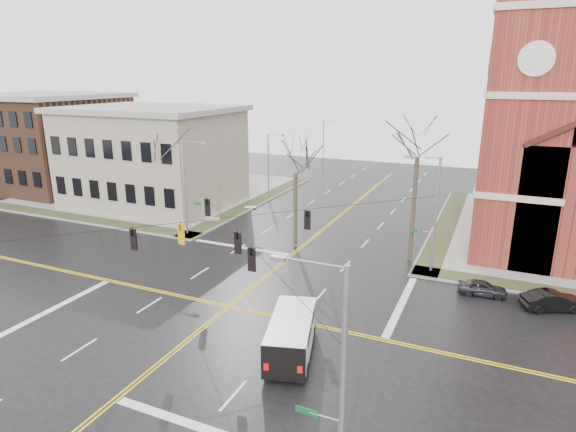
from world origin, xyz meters
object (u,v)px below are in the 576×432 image
at_px(cargo_van, 292,332).
at_px(parked_car_a, 482,288).
at_px(streetlight_north_a, 269,163).
at_px(signal_pole_nw, 186,185).
at_px(signal_pole_se, 338,379).
at_px(streetlight_north_b, 324,143).
at_px(parked_car_b, 553,301).
at_px(tree_nw_far, 168,152).
at_px(tree_nw_near, 296,168).
at_px(signal_pole_ne, 433,212).
at_px(tree_ne, 418,150).

distance_m(cargo_van, parked_car_a, 15.33).
relative_size(streetlight_north_a, cargo_van, 1.30).
bearing_deg(parked_car_a, streetlight_north_a, 47.60).
xyz_separation_m(signal_pole_nw, parked_car_a, (26.70, -2.73, -4.39)).
distance_m(signal_pole_se, streetlight_north_b, 63.43).
xyz_separation_m(streetlight_north_b, parked_car_b, (30.39, -39.71, -3.82)).
bearing_deg(signal_pole_se, tree_nw_far, 136.15).
bearing_deg(parked_car_b, tree_nw_near, 52.91).
xyz_separation_m(signal_pole_nw, parked_car_b, (31.06, -3.21, -4.30)).
distance_m(signal_pole_se, parked_car_b, 21.93).
relative_size(signal_pole_ne, tree_nw_far, 0.87).
relative_size(parked_car_a, tree_nw_near, 0.33).
bearing_deg(parked_car_a, tree_ne, 44.49).
bearing_deg(signal_pole_ne, signal_pole_nw, 180.00).
distance_m(parked_car_a, tree_nw_near, 17.79).
bearing_deg(signal_pole_se, tree_nw_near, 116.20).
height_order(signal_pole_nw, streetlight_north_b, signal_pole_nw).
bearing_deg(tree_ne, signal_pole_se, -85.84).
bearing_deg(signal_pole_nw, parked_car_b, -5.90).
distance_m(parked_car_b, tree_nw_far, 35.62).
relative_size(streetlight_north_a, parked_car_b, 2.04).
bearing_deg(cargo_van, signal_pole_nw, 123.80).
relative_size(signal_pole_nw, parked_car_a, 2.76).
distance_m(signal_pole_se, tree_nw_near, 27.17).
relative_size(streetlight_north_b, tree_nw_near, 0.81).
bearing_deg(tree_nw_far, signal_pole_se, -43.85).
distance_m(tree_nw_near, tree_ne, 10.37).
bearing_deg(cargo_van, streetlight_north_a, 102.42).
relative_size(signal_pole_ne, tree_nw_near, 0.91).
height_order(signal_pole_nw, tree_ne, tree_ne).
height_order(cargo_van, parked_car_a, cargo_van).
relative_size(signal_pole_nw, tree_nw_far, 0.87).
xyz_separation_m(streetlight_north_a, tree_ne, (20.15, -14.37, 4.75)).
height_order(streetlight_north_b, tree_nw_far, tree_nw_far).
relative_size(signal_pole_nw, tree_nw_near, 0.91).
relative_size(signal_pole_nw, tree_ne, 0.71).
relative_size(streetlight_north_a, tree_nw_near, 0.81).
xyz_separation_m(cargo_van, tree_ne, (3.41, 17.03, 7.92)).
xyz_separation_m(tree_nw_near, tree_ne, (10.13, 0.83, 2.05)).
bearing_deg(cargo_van, tree_nw_near, 96.88).
bearing_deg(signal_pole_ne, tree_nw_near, 173.80).
height_order(signal_pole_ne, signal_pole_nw, same).
bearing_deg(signal_pole_ne, tree_nw_far, 175.40).
bearing_deg(streetlight_north_a, signal_pole_ne, -36.90).
bearing_deg(parked_car_b, parked_car_a, 59.12).
relative_size(signal_pole_nw, streetlight_north_a, 1.12).
relative_size(signal_pole_se, parked_car_a, 2.76).
height_order(signal_pole_ne, parked_car_b, signal_pole_ne).
distance_m(signal_pole_se, tree_ne, 25.56).
bearing_deg(tree_ne, tree_nw_far, -179.92).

